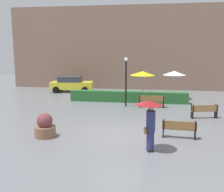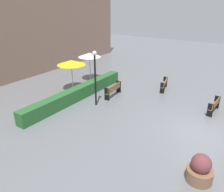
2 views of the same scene
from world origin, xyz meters
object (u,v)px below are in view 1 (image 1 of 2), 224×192
Objects in this scene: bench_back_row at (151,100)px; parked_car at (71,84)px; planter_pot at (45,127)px; patio_umbrella_yellow at (143,73)px; pedestrian_with_umbrella at (150,117)px; bench_near_right at (179,128)px; bench_far_right at (204,110)px; patio_umbrella_white at (174,73)px; lamp_post at (126,76)px.

parked_car reaches higher than bench_back_row.
planter_pot is 0.49× the size of patio_umbrella_yellow.
bench_near_right is at bearing 52.02° from pedestrian_with_umbrella.
bench_far_right is at bearing 29.78° from planter_pot.
patio_umbrella_yellow reaches higher than parked_car.
patio_umbrella_yellow is (-4.05, 5.88, 1.72)m from bench_far_right.
bench_near_right is at bearing -92.98° from patio_umbrella_white.
bench_far_right is 6.70m from patio_umbrella_white.
bench_near_right is at bearing -64.51° from lamp_post.
planter_pot is 13.23m from patio_umbrella_white.
pedestrian_with_umbrella is at bearing -90.51° from bench_back_row.
bench_near_right is 2.47m from pedestrian_with_umbrella.
patio_umbrella_white is (1.95, 12.16, 0.79)m from pedestrian_with_umbrella.
planter_pot is at bearing 168.16° from pedestrian_with_umbrella.
patio_umbrella_white is (6.98, 11.11, 1.75)m from planter_pot.
planter_pot is 13.92m from parked_car.
bench_far_right is at bearing -38.01° from parked_car.
bench_back_row is 0.43× the size of parked_car.
parked_car is (-6.12, 6.07, -1.44)m from lamp_post.
lamp_post is 5.20m from patio_umbrella_white.
pedestrian_with_umbrella reaches higher than parked_car.
lamp_post is at bearing 66.97° from planter_pot.
bench_far_right is 4.17m from bench_back_row.
lamp_post is (3.20, 7.54, 1.75)m from planter_pot.
patio_umbrella_yellow is at bearing 70.55° from lamp_post.
bench_near_right is 6.78m from bench_back_row.
pedestrian_with_umbrella is at bearing -86.47° from patio_umbrella_yellow.
bench_near_right is at bearing -115.46° from bench_far_right.
pedestrian_with_umbrella is 8.82m from lamp_post.
bench_far_right is 14.33m from parked_car.
lamp_post is at bearing 151.97° from bench_far_right.
patio_umbrella_white reaches higher than bench_back_row.
pedestrian_with_umbrella reaches higher than bench_near_right.
lamp_post is (-1.83, 8.59, 0.80)m from pedestrian_with_umbrella.
patio_umbrella_white is at bearing 87.02° from bench_near_right.
bench_back_row is at bearing -76.30° from patio_umbrella_yellow.
patio_umbrella_yellow is at bearing 102.11° from bench_near_right.
pedestrian_with_umbrella is at bearing -119.68° from bench_far_right.
bench_far_right is 0.69× the size of patio_umbrella_white.
lamp_post reaches higher than bench_near_right.
bench_near_right is 0.44× the size of lamp_post.
bench_near_right is 10.30m from patio_umbrella_yellow.
bench_back_row is 3.78m from patio_umbrella_yellow.
bench_near_right is 6.48m from planter_pot.
patio_umbrella_yellow is (-0.72, 11.73, 0.77)m from pedestrian_with_umbrella.
bench_far_right is 7.35m from patio_umbrella_yellow.
patio_umbrella_white is (3.78, 3.57, -0.01)m from lamp_post.
planter_pot reaches higher than bench_back_row.
bench_far_right is 0.46× the size of lamp_post.
planter_pot is (-8.37, -4.79, -0.01)m from bench_far_right.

